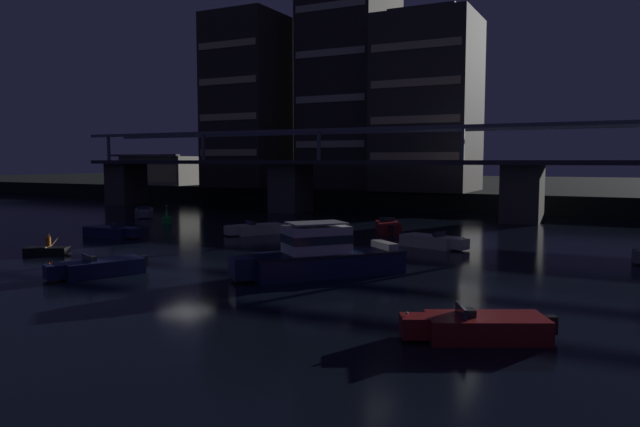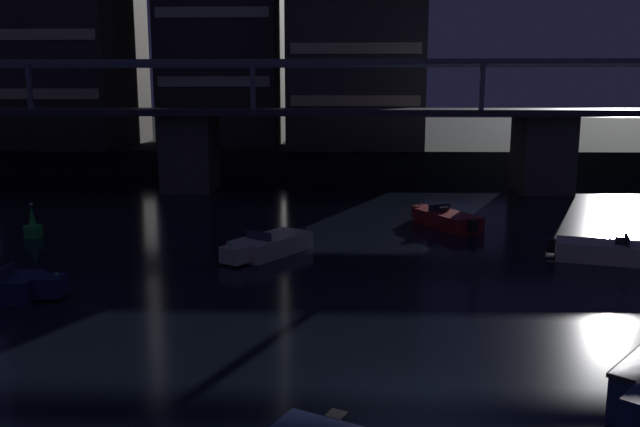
{
  "view_description": "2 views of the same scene",
  "coord_description": "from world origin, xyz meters",
  "px_view_note": "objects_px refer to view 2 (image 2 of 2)",
  "views": [
    {
      "loc": [
        21.37,
        -25.52,
        5.97
      ],
      "look_at": [
        1.11,
        14.26,
        1.97
      ],
      "focal_mm": 33.24,
      "sensor_mm": 36.0,
      "label": 1
    },
    {
      "loc": [
        -1.52,
        -13.62,
        7.12
      ],
      "look_at": [
        -2.68,
        17.98,
        1.27
      ],
      "focal_mm": 36.64,
      "sensor_mm": 36.0,
      "label": 2
    }
  ],
  "objects_px": {
    "tower_central": "(355,26)",
    "speedboat_near_center": "(446,219)",
    "speedboat_far_left": "(268,245)",
    "speedboat_far_center": "(610,252)",
    "channel_buoy": "(33,228)",
    "river_bridge": "(365,134)",
    "tower_west_low": "(71,12)"
  },
  "relations": [
    {
      "from": "tower_central",
      "to": "channel_buoy",
      "type": "relative_size",
      "value": 12.5
    },
    {
      "from": "tower_west_low",
      "to": "speedboat_far_left",
      "type": "distance_m",
      "value": 42.3
    },
    {
      "from": "tower_west_low",
      "to": "speedboat_far_center",
      "type": "bearing_deg",
      "value": -42.82
    },
    {
      "from": "tower_west_low",
      "to": "tower_central",
      "type": "distance_m",
      "value": 26.22
    },
    {
      "from": "river_bridge",
      "to": "channel_buoy",
      "type": "bearing_deg",
      "value": -135.94
    },
    {
      "from": "river_bridge",
      "to": "speedboat_far_center",
      "type": "height_order",
      "value": "river_bridge"
    },
    {
      "from": "river_bridge",
      "to": "speedboat_far_left",
      "type": "distance_m",
      "value": 20.52
    },
    {
      "from": "speedboat_far_left",
      "to": "river_bridge",
      "type": "bearing_deg",
      "value": 76.02
    },
    {
      "from": "river_bridge",
      "to": "speedboat_near_center",
      "type": "bearing_deg",
      "value": -72.96
    },
    {
      "from": "channel_buoy",
      "to": "tower_west_low",
      "type": "bearing_deg",
      "value": 107.81
    },
    {
      "from": "river_bridge",
      "to": "tower_central",
      "type": "distance_m",
      "value": 15.76
    },
    {
      "from": "speedboat_far_center",
      "to": "channel_buoy",
      "type": "xyz_separation_m",
      "value": [
        -26.96,
        3.72,
        0.06
      ]
    },
    {
      "from": "speedboat_near_center",
      "to": "speedboat_far_left",
      "type": "relative_size",
      "value": 1.03
    },
    {
      "from": "river_bridge",
      "to": "channel_buoy",
      "type": "distance_m",
      "value": 24.0
    },
    {
      "from": "tower_central",
      "to": "speedboat_far_center",
      "type": "bearing_deg",
      "value": -72.45
    },
    {
      "from": "river_bridge",
      "to": "speedboat_near_center",
      "type": "height_order",
      "value": "river_bridge"
    },
    {
      "from": "tower_central",
      "to": "speedboat_near_center",
      "type": "xyz_separation_m",
      "value": [
        4.59,
        -26.07,
        -12.63
      ]
    },
    {
      "from": "speedboat_near_center",
      "to": "channel_buoy",
      "type": "relative_size",
      "value": 2.8
    },
    {
      "from": "river_bridge",
      "to": "speedboat_near_center",
      "type": "relative_size",
      "value": 16.89
    },
    {
      "from": "tower_west_low",
      "to": "speedboat_near_center",
      "type": "height_order",
      "value": "tower_west_low"
    },
    {
      "from": "speedboat_near_center",
      "to": "speedboat_far_center",
      "type": "bearing_deg",
      "value": -50.39
    },
    {
      "from": "tower_west_low",
      "to": "speedboat_near_center",
      "type": "xyz_separation_m",
      "value": [
        30.76,
        -26.84,
        -14.05
      ]
    },
    {
      "from": "river_bridge",
      "to": "tower_west_low",
      "type": "bearing_deg",
      "value": 152.75
    },
    {
      "from": "speedboat_far_center",
      "to": "speedboat_far_left",
      "type": "bearing_deg",
      "value": 177.54
    },
    {
      "from": "tower_central",
      "to": "channel_buoy",
      "type": "height_order",
      "value": "tower_central"
    },
    {
      "from": "speedboat_far_left",
      "to": "channel_buoy",
      "type": "height_order",
      "value": "channel_buoy"
    },
    {
      "from": "river_bridge",
      "to": "tower_central",
      "type": "xyz_separation_m",
      "value": [
        -0.59,
        13.01,
        8.86
      ]
    },
    {
      "from": "tower_central",
      "to": "speedboat_far_left",
      "type": "bearing_deg",
      "value": -97.49
    },
    {
      "from": "speedboat_far_center",
      "to": "speedboat_near_center",
      "type": "bearing_deg",
      "value": 129.61
    },
    {
      "from": "tower_central",
      "to": "speedboat_near_center",
      "type": "bearing_deg",
      "value": -80.02
    },
    {
      "from": "tower_west_low",
      "to": "river_bridge",
      "type": "bearing_deg",
      "value": -27.25
    },
    {
      "from": "tower_west_low",
      "to": "speedboat_far_left",
      "type": "relative_size",
      "value": 5.19
    }
  ]
}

